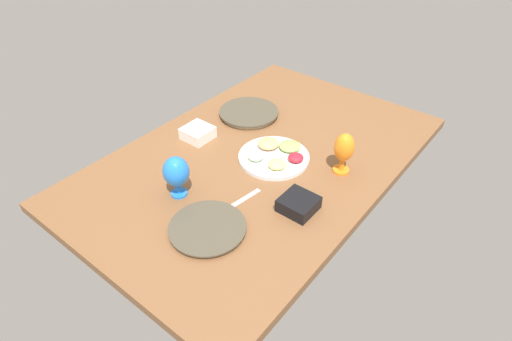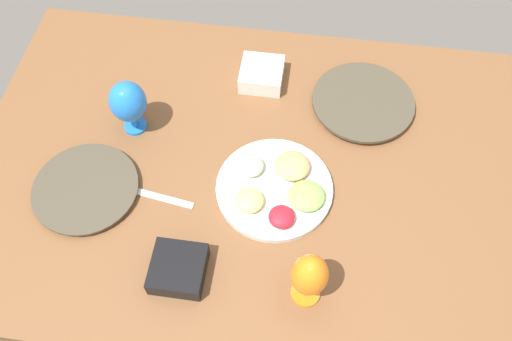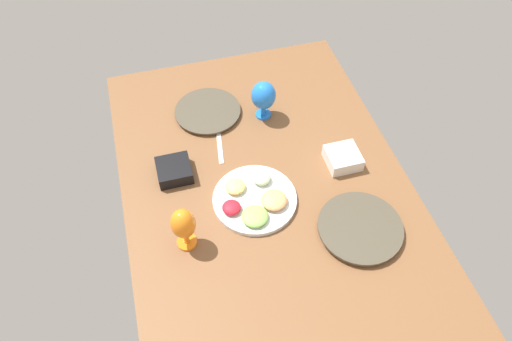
{
  "view_description": "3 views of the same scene",
  "coord_description": "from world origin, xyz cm",
  "px_view_note": "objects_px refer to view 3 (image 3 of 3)",
  "views": [
    {
      "loc": [
        -117.56,
        -91.49,
        108.02
      ],
      "look_at": [
        -11.94,
        -7.48,
        3.14
      ],
      "focal_mm": 30.01,
      "sensor_mm": 36.0,
      "label": 1
    },
    {
      "loc": [
        7.29,
        -75.49,
        120.53
      ],
      "look_at": [
        -3.09,
        -2.59,
        3.14
      ],
      "focal_mm": 37.62,
      "sensor_mm": 36.0,
      "label": 2
    },
    {
      "loc": [
        97.9,
        -31.92,
        141.15
      ],
      "look_at": [
        -8.7,
        -2.49,
        3.14
      ],
      "focal_mm": 33.68,
      "sensor_mm": 36.0,
      "label": 3
    }
  ],
  "objects_px": {
    "fruit_platter": "(255,199)",
    "square_bowl_black": "(174,170)",
    "square_bowl_white": "(343,157)",
    "dinner_plate_left": "(208,112)",
    "dinner_plate_right": "(360,228)",
    "hurricane_glass_orange": "(183,225)",
    "hurricane_glass_blue": "(263,96)"
  },
  "relations": [
    {
      "from": "dinner_plate_left",
      "to": "fruit_platter",
      "type": "height_order",
      "value": "fruit_platter"
    },
    {
      "from": "dinner_plate_right",
      "to": "square_bowl_black",
      "type": "xyz_separation_m",
      "value": [
        -0.41,
        -0.57,
        0.01
      ]
    },
    {
      "from": "square_bowl_black",
      "to": "hurricane_glass_blue",
      "type": "bearing_deg",
      "value": 117.91
    },
    {
      "from": "square_bowl_black",
      "to": "square_bowl_white",
      "type": "relative_size",
      "value": 1.02
    },
    {
      "from": "dinner_plate_left",
      "to": "hurricane_glass_blue",
      "type": "relative_size",
      "value": 1.6
    },
    {
      "from": "square_bowl_white",
      "to": "square_bowl_black",
      "type": "bearing_deg",
      "value": -100.1
    },
    {
      "from": "dinner_plate_left",
      "to": "dinner_plate_right",
      "type": "height_order",
      "value": "dinner_plate_right"
    },
    {
      "from": "dinner_plate_left",
      "to": "dinner_plate_right",
      "type": "bearing_deg",
      "value": 28.84
    },
    {
      "from": "hurricane_glass_orange",
      "to": "square_bowl_white",
      "type": "height_order",
      "value": "hurricane_glass_orange"
    },
    {
      "from": "dinner_plate_left",
      "to": "square_bowl_white",
      "type": "bearing_deg",
      "value": 47.78
    },
    {
      "from": "fruit_platter",
      "to": "square_bowl_black",
      "type": "distance_m",
      "value": 0.32
    },
    {
      "from": "dinner_plate_left",
      "to": "square_bowl_black",
      "type": "bearing_deg",
      "value": -32.96
    },
    {
      "from": "fruit_platter",
      "to": "hurricane_glass_orange",
      "type": "height_order",
      "value": "hurricane_glass_orange"
    },
    {
      "from": "hurricane_glass_orange",
      "to": "dinner_plate_left",
      "type": "bearing_deg",
      "value": 161.67
    },
    {
      "from": "fruit_platter",
      "to": "square_bowl_black",
      "type": "height_order",
      "value": "fruit_platter"
    },
    {
      "from": "dinner_plate_right",
      "to": "fruit_platter",
      "type": "height_order",
      "value": "fruit_platter"
    },
    {
      "from": "dinner_plate_right",
      "to": "dinner_plate_left",
      "type": "bearing_deg",
      "value": -151.16
    },
    {
      "from": "dinner_plate_right",
      "to": "square_bowl_white",
      "type": "xyz_separation_m",
      "value": [
        -0.3,
        0.05,
        0.02
      ]
    },
    {
      "from": "dinner_plate_left",
      "to": "dinner_plate_right",
      "type": "xyz_separation_m",
      "value": [
        0.7,
        0.38,
        0.0
      ]
    },
    {
      "from": "square_bowl_white",
      "to": "dinner_plate_left",
      "type": "bearing_deg",
      "value": -132.22
    },
    {
      "from": "square_bowl_black",
      "to": "dinner_plate_left",
      "type": "bearing_deg",
      "value": 147.04
    },
    {
      "from": "fruit_platter",
      "to": "square_bowl_black",
      "type": "relative_size",
      "value": 2.42
    },
    {
      "from": "fruit_platter",
      "to": "hurricane_glass_blue",
      "type": "bearing_deg",
      "value": 160.16
    },
    {
      "from": "fruit_platter",
      "to": "square_bowl_white",
      "type": "height_order",
      "value": "square_bowl_white"
    },
    {
      "from": "dinner_plate_left",
      "to": "hurricane_glass_blue",
      "type": "bearing_deg",
      "value": 71.73
    },
    {
      "from": "dinner_plate_left",
      "to": "square_bowl_black",
      "type": "distance_m",
      "value": 0.34
    },
    {
      "from": "hurricane_glass_orange",
      "to": "hurricane_glass_blue",
      "type": "distance_m",
      "value": 0.66
    },
    {
      "from": "hurricane_glass_blue",
      "to": "square_bowl_black",
      "type": "distance_m",
      "value": 0.46
    },
    {
      "from": "fruit_platter",
      "to": "square_bowl_black",
      "type": "bearing_deg",
      "value": -128.16
    },
    {
      "from": "fruit_platter",
      "to": "hurricane_glass_orange",
      "type": "distance_m",
      "value": 0.3
    },
    {
      "from": "dinner_plate_left",
      "to": "fruit_platter",
      "type": "relative_size",
      "value": 0.9
    },
    {
      "from": "hurricane_glass_orange",
      "to": "hurricane_glass_blue",
      "type": "xyz_separation_m",
      "value": [
        -0.51,
        0.41,
        -0.0
      ]
    }
  ]
}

